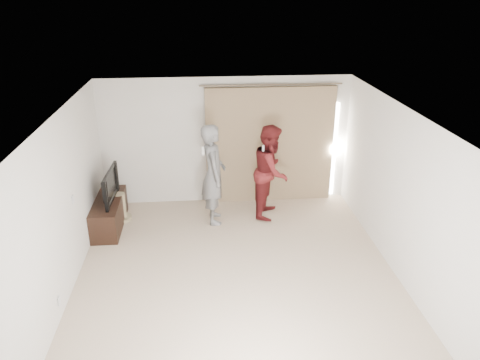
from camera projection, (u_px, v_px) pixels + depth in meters
name	position (u px, v px, depth m)	size (l,w,h in m)	color
floor	(237.00, 272.00, 7.45)	(5.50, 5.50, 0.00)	#C0A990
wall_back	(226.00, 141.00, 9.47)	(5.00, 0.04, 2.60)	silver
wall_left	(64.00, 205.00, 6.74)	(0.04, 5.50, 2.60)	silver
ceiling	(236.00, 113.00, 6.44)	(5.00, 5.50, 0.01)	white
curtain	(271.00, 145.00, 9.52)	(2.80, 0.11, 2.46)	tan
tv_console	(109.00, 213.00, 8.76)	(0.49, 1.42, 0.55)	black
tv	(106.00, 186.00, 8.54)	(1.02, 0.13, 0.59)	black
scratching_post	(120.00, 209.00, 9.03)	(0.41, 0.41, 0.55)	tan
person_man	(213.00, 174.00, 8.72)	(0.50, 0.72, 1.93)	slate
person_woman	(271.00, 171.00, 9.00)	(0.94, 1.07, 1.83)	maroon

